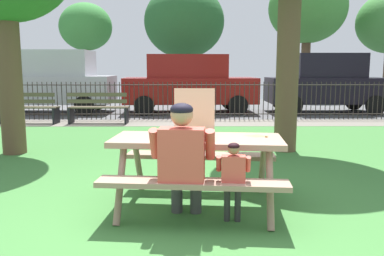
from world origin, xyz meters
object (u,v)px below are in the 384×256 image
picnic_table_foreground (197,153)px  far_tree_midright (308,8)px  pizza_box_open (193,127)px  parked_car_center (189,83)px  pizza_slice_on_table (258,135)px  adult_at_table (183,158)px  park_bench_center (98,108)px  park_bench_left (28,108)px  far_tree_center (184,22)px  parked_car_right (326,83)px  far_tree_midleft (86,28)px  parked_car_left (44,80)px  child_at_table (233,175)px

picnic_table_foreground → far_tree_midright: (5.72, 15.92, 3.78)m
pizza_box_open → parked_car_center: bearing=90.2°
pizza_slice_on_table → adult_at_table: 1.00m
picnic_table_foreground → park_bench_center: size_ratio=1.20×
park_bench_left → far_tree_center: 10.71m
parked_car_right → far_tree_midleft: bearing=145.9°
far_tree_midright → far_tree_midleft: bearing=180.0°
park_bench_center → far_tree_center: size_ratio=0.29×
picnic_table_foreground → parked_car_left: size_ratio=0.42×
child_at_table → park_bench_left: 8.64m
adult_at_table → park_bench_left: adult_at_table is taller
far_tree_center → picnic_table_foreground: bearing=-88.9°
parked_car_center → far_tree_center: size_ratio=0.81×
pizza_slice_on_table → parked_car_left: 10.85m
picnic_table_foreground → parked_car_left: parked_car_left is taller
parked_car_left → pizza_box_open: bearing=-62.0°
picnic_table_foreground → parked_car_center: parked_car_center is taller
parked_car_center → far_tree_center: bearing=92.0°
pizza_slice_on_table → far_tree_center: far_tree_center is taller
picnic_table_foreground → child_at_table: child_at_table is taller
picnic_table_foreground → parked_car_right: (4.57, 9.35, 0.41)m
parked_car_center → far_tree_midright: 9.39m
child_at_table → parked_car_right: size_ratio=0.21×
pizza_slice_on_table → pizza_box_open: bearing=178.3°
adult_at_table → parked_car_right: 10.92m
adult_at_table → far_tree_midright: size_ratio=0.19×
child_at_table → far_tree_midright: 17.77m
far_tree_center → parked_car_right: bearing=-53.4°
park_bench_left → far_tree_midleft: size_ratio=0.35×
pizza_box_open → adult_at_table: 0.64m
pizza_slice_on_table → parked_car_right: (3.90, 9.27, 0.23)m
pizza_slice_on_table → adult_at_table: (-0.82, -0.57, -0.12)m
child_at_table → park_bench_left: (-4.79, 7.20, -0.09)m
parked_car_left → far_tree_center: size_ratio=0.84×
adult_at_table → far_tree_midleft: far_tree_midleft is taller
pizza_box_open → park_bench_left: (-4.42, 6.53, -0.45)m
park_bench_left → parked_car_right: 9.45m
far_tree_center → far_tree_midright: 6.06m
park_bench_left → pizza_box_open: bearing=-55.9°
picnic_table_foreground → pizza_slice_on_table: 0.70m
pizza_slice_on_table → child_at_table: child_at_table is taller
pizza_box_open → child_at_table: bearing=-61.3°
child_at_table → far_tree_midleft: size_ratio=0.18×
adult_at_table → parked_car_left: (-4.81, 9.84, 0.44)m
park_bench_center → far_tree_midleft: size_ratio=0.35×
park_bench_center → far_tree_midright: bearing=48.3°
child_at_table → parked_car_center: (-0.40, 9.92, 0.50)m
pizza_box_open → child_at_table: 0.84m
pizza_slice_on_table → child_at_table: size_ratio=0.30×
parked_car_right → far_tree_center: size_ratio=0.71×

